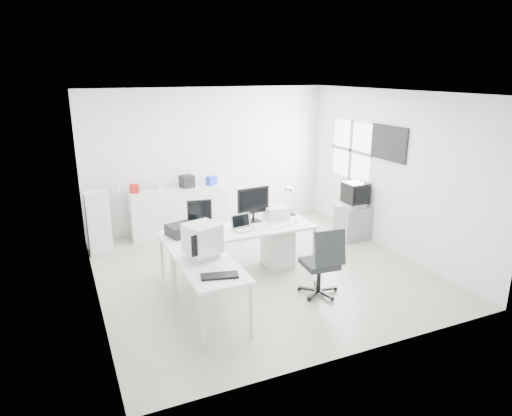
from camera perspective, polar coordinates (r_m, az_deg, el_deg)
name	(u,v)px	position (r m, az deg, el deg)	size (l,w,h in m)	color
floor	(261,270)	(7.45, 0.63, -7.79)	(5.00, 5.00, 0.01)	beige
ceiling	(262,92)	(6.78, 0.71, 14.26)	(5.00, 5.00, 0.01)	white
back_wall	(210,159)	(9.26, -5.80, 6.15)	(5.00, 0.02, 2.80)	silver
left_wall	(89,205)	(6.40, -20.16, 0.33)	(0.02, 5.00, 2.80)	silver
right_wall	(392,172)	(8.31, 16.60, 4.30)	(0.02, 5.00, 2.80)	silver
window	(351,150)	(9.19, 11.79, 7.06)	(0.02, 1.20, 1.10)	white
wall_picture	(389,143)	(8.28, 16.28, 7.80)	(0.04, 0.90, 0.60)	black
main_desk	(239,251)	(7.21, -2.10, -5.43)	(2.40, 0.80, 0.75)	silver
side_desk	(210,291)	(6.00, -5.79, -10.30)	(0.70, 1.40, 0.75)	silver
drawer_pedestal	(278,248)	(7.54, 2.72, -5.01)	(0.40, 0.50, 0.60)	silver
inkjet_printer	(184,229)	(6.89, -9.04, -2.65)	(0.46, 0.36, 0.16)	black
lcd_monitor_small	(200,214)	(7.05, -7.07, -0.77)	(0.38, 0.21, 0.47)	black
lcd_monitor_large	(253,204)	(7.33, -0.35, 0.48)	(0.56, 0.22, 0.58)	black
laptop	(244,224)	(6.97, -1.46, -1.99)	(0.32, 0.33, 0.21)	#B7B7BA
white_keyboard	(281,226)	(7.19, 3.12, -2.22)	(0.40, 0.12, 0.02)	silver
white_mouse	(296,221)	(7.36, 5.04, -1.62)	(0.06, 0.06, 0.06)	silver
laser_printer	(276,213)	(7.52, 2.54, -0.60)	(0.36, 0.31, 0.21)	silver
desk_lamp	(293,202)	(7.71, 4.62, 0.71)	(0.15, 0.15, 0.44)	silver
crt_monitor	(202,241)	(5.98, -6.71, -4.17)	(0.39, 0.39, 0.45)	#B7B7BA
black_keyboard	(220,276)	(5.49, -4.58, -8.45)	(0.44, 0.18, 0.03)	black
office_chair	(320,260)	(6.57, 7.95, -6.50)	(0.60, 0.60, 1.04)	#272A2C
tv_cabinet	(353,223)	(8.89, 12.08, -1.79)	(0.59, 0.48, 0.64)	slate
crt_tv	(355,195)	(8.74, 12.29, 1.61)	(0.50, 0.48, 0.45)	black
sideboard	(178,211)	(9.04, -9.69, -0.41)	(1.84, 0.46, 0.92)	silver
clutter_box_a	(135,189)	(8.75, -14.94, 2.36)	(0.16, 0.14, 0.16)	#A51B17
clutter_box_b	(161,187)	(8.84, -11.74, 2.65)	(0.14, 0.12, 0.14)	silver
clutter_box_c	(187,181)	(8.94, -8.63, 3.31)	(0.24, 0.22, 0.24)	black
clutter_box_d	(212,181)	(9.08, -5.58, 3.41)	(0.17, 0.15, 0.17)	blue
clutter_bottle	(117,188)	(8.74, -16.93, 2.38)	(0.07, 0.07, 0.22)	silver
filing_cabinet	(98,223)	(8.46, -19.10, -1.74)	(0.38, 0.45, 1.09)	silver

